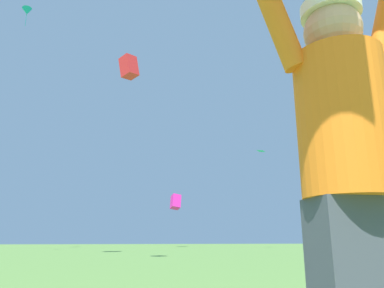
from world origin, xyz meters
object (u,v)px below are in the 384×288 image
distant_kite_teal_far_center (261,151)px  marker_flag (332,199)px  distant_kite_teal_mid_left (27,11)px  distant_kite_red_high_right (129,67)px  distant_kite_magenta_high_left (176,202)px  kite_flyer_person (347,166)px

distant_kite_teal_far_center → marker_flag: bearing=-107.5°
distant_kite_teal_mid_left → distant_kite_red_high_right: bearing=-63.4°
distant_kite_magenta_high_left → distant_kite_red_high_right: size_ratio=1.78×
distant_kite_teal_far_center → distant_kite_magenta_high_left: bearing=132.2°
kite_flyer_person → distant_kite_teal_far_center: 30.64m
distant_kite_magenta_high_left → distant_kite_red_high_right: bearing=-103.5°
kite_flyer_person → distant_kite_teal_far_center: size_ratio=3.05×
distant_kite_magenta_high_left → distant_kite_teal_far_center: size_ratio=2.56×
distant_kite_teal_mid_left → distant_kite_magenta_high_left: (14.34, 5.35, -15.90)m
kite_flyer_person → distant_kite_teal_far_center: (11.19, 27.60, 7.20)m
kite_flyer_person → marker_flag: bearing=57.9°
kite_flyer_person → distant_kite_teal_far_center: distant_kite_teal_far_center is taller
marker_flag → distant_kite_red_high_right: bearing=146.6°
distant_kite_magenta_high_left → distant_kite_red_high_right: distant_kite_red_high_right is taller
distant_kite_red_high_right → marker_flag: bearing=-33.4°
marker_flag → distant_kite_teal_mid_left: bearing=124.1°
distant_kite_teal_mid_left → distant_kite_red_high_right: distant_kite_teal_mid_left is taller
distant_kite_magenta_high_left → marker_flag: (0.11, -26.67, -2.54)m
distant_kite_teal_mid_left → marker_flag: bearing=-55.9°
distant_kite_teal_mid_left → distant_kite_teal_far_center: size_ratio=2.93×
distant_kite_red_high_right → distant_kite_magenta_high_left: bearing=76.5°
kite_flyer_person → distant_kite_magenta_high_left: size_ratio=1.19×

